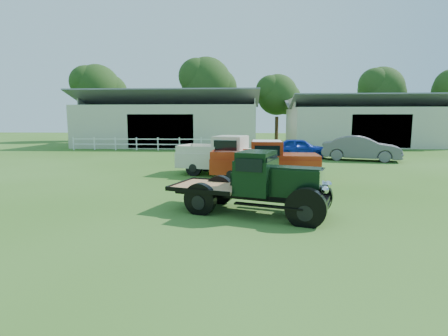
# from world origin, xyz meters

# --- Properties ---
(ground) EXTENTS (120.00, 120.00, 0.00)m
(ground) POSITION_xyz_m (0.00, 0.00, 0.00)
(ground) COLOR #2D5B13
(shed_left) EXTENTS (18.80, 10.20, 5.60)m
(shed_left) POSITION_xyz_m (-7.00, 26.00, 2.80)
(shed_left) COLOR #A4A58D
(shed_left) RESTS_ON ground
(shed_right) EXTENTS (16.80, 9.20, 5.20)m
(shed_right) POSITION_xyz_m (14.00, 27.00, 2.60)
(shed_right) COLOR #A4A58D
(shed_right) RESTS_ON ground
(fence_rail) EXTENTS (14.20, 0.16, 1.20)m
(fence_rail) POSITION_xyz_m (-8.00, 20.00, 0.60)
(fence_rail) COLOR white
(fence_rail) RESTS_ON ground
(tree_a) EXTENTS (6.30, 6.30, 10.50)m
(tree_a) POSITION_xyz_m (-18.00, 33.00, 5.25)
(tree_a) COLOR #14370C
(tree_a) RESTS_ON ground
(tree_b) EXTENTS (6.90, 6.90, 11.50)m
(tree_b) POSITION_xyz_m (-4.00, 34.00, 5.75)
(tree_b) COLOR #14370C
(tree_b) RESTS_ON ground
(tree_c) EXTENTS (5.40, 5.40, 9.00)m
(tree_c) POSITION_xyz_m (5.00, 33.00, 4.50)
(tree_c) COLOR #14370C
(tree_c) RESTS_ON ground
(tree_d) EXTENTS (6.00, 6.00, 10.00)m
(tree_d) POSITION_xyz_m (18.00, 34.00, 5.00)
(tree_d) COLOR #14370C
(tree_d) RESTS_ON ground
(vintage_flatbed) EXTENTS (5.18, 3.38, 1.91)m
(vintage_flatbed) POSITION_xyz_m (1.24, -1.22, 0.96)
(vintage_flatbed) COLOR black
(vintage_flatbed) RESTS_ON ground
(red_pickup) EXTENTS (5.25, 2.19, 1.89)m
(red_pickup) POSITION_xyz_m (1.90, 4.67, 0.94)
(red_pickup) COLOR #AA2911
(red_pickup) RESTS_ON ground
(white_pickup) EXTENTS (5.73, 3.40, 1.97)m
(white_pickup) POSITION_xyz_m (0.15, 6.11, 0.99)
(white_pickup) COLOR beige
(white_pickup) RESTS_ON ground
(misc_car_blue) EXTENTS (4.37, 2.16, 1.43)m
(misc_car_blue) POSITION_xyz_m (5.12, 14.62, 0.72)
(misc_car_blue) COLOR #132FA9
(misc_car_blue) RESTS_ON ground
(misc_car_grey) EXTENTS (5.45, 3.29, 1.69)m
(misc_car_grey) POSITION_xyz_m (9.03, 12.91, 0.85)
(misc_car_grey) COLOR #545457
(misc_car_grey) RESTS_ON ground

